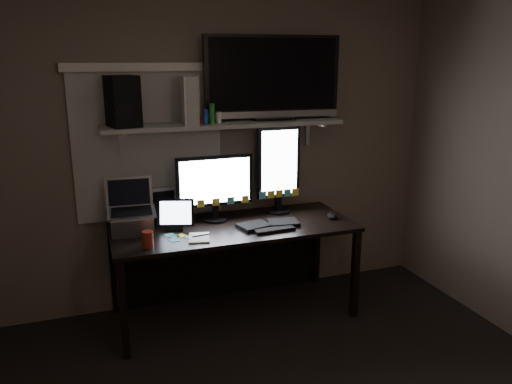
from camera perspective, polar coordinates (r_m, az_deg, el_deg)
name	(u,v)px	position (r m, az deg, el deg)	size (l,w,h in m)	color
back_wall	(219,149)	(3.97, -4.21, 4.96)	(3.60, 3.60, 0.00)	#6B594C
window_blinds	(149,147)	(3.84, -12.14, 5.09)	(1.10, 0.02, 1.10)	beige
desk	(230,242)	(3.92, -3.05, -5.74)	(1.80, 0.75, 0.73)	black
wall_shelf	(225,124)	(3.77, -3.57, 7.75)	(1.80, 0.35, 0.03)	#9E9E9A
monitor_landscape	(215,188)	(3.80, -4.72, 0.48)	(0.59, 0.06, 0.52)	black
monitor_portrait	(279,169)	(3.98, 2.59, 2.62)	(0.36, 0.07, 0.71)	black
keyboard	(269,224)	(3.72, 1.47, -3.72)	(0.46, 0.18, 0.03)	black
mouse	(332,216)	(3.94, 8.68, -2.70)	(0.08, 0.12, 0.04)	black
notepad	(199,238)	(3.49, -6.51, -5.23)	(0.14, 0.20, 0.01)	silver
tablet	(175,214)	(3.66, -9.22, -2.53)	(0.27, 0.11, 0.23)	black
file_sorter	(161,205)	(3.89, -10.84, -1.43)	(0.20, 0.09, 0.25)	black
laptop	(131,207)	(3.64, -14.06, -1.73)	(0.33, 0.27, 0.38)	#A1A1A6
cup	(148,239)	(3.38, -12.26, -5.30)	(0.08, 0.08, 0.11)	maroon
sticky_notes	(187,235)	(3.57, -7.89, -4.87)	(0.28, 0.20, 0.00)	#FFE645
tv	(272,78)	(3.89, 1.90, 12.90)	(1.06, 0.19, 0.63)	black
game_console	(188,100)	(3.66, -7.74, 10.33)	(0.09, 0.28, 0.34)	silver
speaker	(123,101)	(3.59, -15.00, 9.97)	(0.19, 0.23, 0.35)	black
bottles	(209,113)	(3.67, -5.43, 8.93)	(0.24, 0.05, 0.15)	#A50F0C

